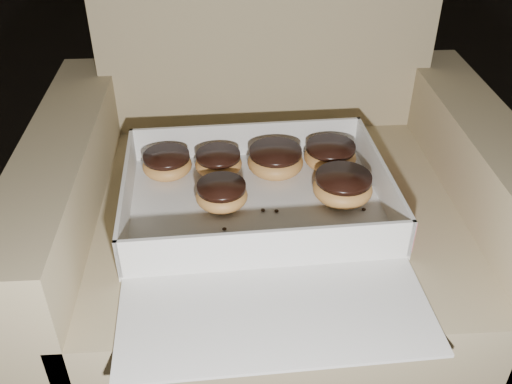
{
  "coord_description": "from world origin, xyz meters",
  "views": [
    {
      "loc": [
        -0.44,
        -1.04,
        0.93
      ],
      "look_at": [
        -0.4,
        -0.29,
        0.4
      ],
      "focal_mm": 40.0,
      "sensor_mm": 36.0,
      "label": 1
    }
  ],
  "objects": [
    {
      "name": "crumb_c",
      "position": [
        -0.39,
        -0.31,
        0.38
      ],
      "size": [
        0.01,
        0.01,
        0.0
      ],
      "primitive_type": "ellipsoid",
      "color": "black",
      "rests_on": "bakery_box"
    },
    {
      "name": "crumb_d",
      "position": [
        -0.36,
        -0.32,
        0.38
      ],
      "size": [
        0.01,
        0.01,
        0.0
      ],
      "primitive_type": "ellipsoid",
      "color": "black",
      "rests_on": "bakery_box"
    },
    {
      "name": "donut_a",
      "position": [
        -0.26,
        -0.19,
        0.4
      ],
      "size": [
        0.09,
        0.09,
        0.05
      ],
      "color": "#C88345",
      "rests_on": "bakery_box"
    },
    {
      "name": "floor",
      "position": [
        0.0,
        0.0,
        0.0
      ],
      "size": [
        4.5,
        4.5,
        0.0
      ],
      "primitive_type": "plane",
      "color": "black",
      "rests_on": "ground"
    },
    {
      "name": "donut_d",
      "position": [
        -0.45,
        -0.3,
        0.4
      ],
      "size": [
        0.08,
        0.08,
        0.04
      ],
      "color": "#C88345",
      "rests_on": "bakery_box"
    },
    {
      "name": "donut_f",
      "position": [
        -0.46,
        -0.2,
        0.4
      ],
      "size": [
        0.08,
        0.08,
        0.04
      ],
      "color": "#C88345",
      "rests_on": "bakery_box"
    },
    {
      "name": "crumb_b",
      "position": [
        -0.22,
        -0.32,
        0.38
      ],
      "size": [
        0.01,
        0.01,
        0.0
      ],
      "primitive_type": "ellipsoid",
      "color": "black",
      "rests_on": "bakery_box"
    },
    {
      "name": "donut_c",
      "position": [
        -0.36,
        -0.2,
        0.4
      ],
      "size": [
        0.1,
        0.1,
        0.05
      ],
      "color": "#C88345",
      "rests_on": "bakery_box"
    },
    {
      "name": "donut_b",
      "position": [
        -0.25,
        -0.29,
        0.4
      ],
      "size": [
        0.1,
        0.1,
        0.05
      ],
      "color": "#C88345",
      "rests_on": "bakery_box"
    },
    {
      "name": "donut_e",
      "position": [
        -0.54,
        -0.2,
        0.4
      ],
      "size": [
        0.09,
        0.09,
        0.04
      ],
      "color": "#C88345",
      "rests_on": "bakery_box"
    },
    {
      "name": "armchair",
      "position": [
        -0.36,
        -0.22,
        0.26
      ],
      "size": [
        0.79,
        0.67,
        0.83
      ],
      "color": "#9A8362",
      "rests_on": "floor"
    },
    {
      "name": "bakery_box",
      "position": [
        -0.39,
        -0.33,
        0.38
      ],
      "size": [
        0.43,
        0.51,
        0.07
      ],
      "rotation": [
        0.0,
        0.0,
        0.04
      ],
      "color": "silver",
      "rests_on": "armchair"
    },
    {
      "name": "crumb_a",
      "position": [
        -0.45,
        -0.36,
        0.38
      ],
      "size": [
        0.01,
        0.01,
        0.0
      ],
      "primitive_type": "ellipsoid",
      "color": "black",
      "rests_on": "bakery_box"
    }
  ]
}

